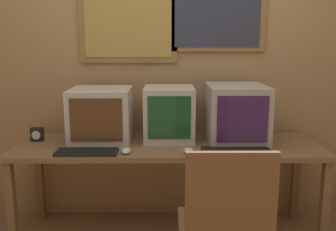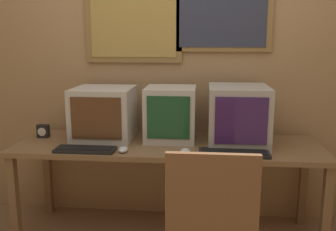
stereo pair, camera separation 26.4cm
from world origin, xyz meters
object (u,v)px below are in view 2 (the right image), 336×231
at_px(mouse_far_corner, 185,151).
at_px(desk_clock, 43,131).
at_px(monitor_center, 171,114).
at_px(keyboard_side, 234,153).
at_px(monitor_left, 104,114).
at_px(mouse_near_keyboard, 123,150).
at_px(keyboard_main, 85,149).
at_px(monitor_right, 238,115).

height_order(mouse_far_corner, desk_clock, desk_clock).
bearing_deg(monitor_center, keyboard_side, -37.04).
height_order(monitor_left, mouse_near_keyboard, monitor_left).
distance_m(monitor_left, keyboard_main, 0.37).
height_order(keyboard_side, mouse_far_corner, mouse_far_corner).
bearing_deg(mouse_far_corner, keyboard_side, 1.88).
height_order(monitor_right, desk_clock, monitor_right).
xyz_separation_m(monitor_left, monitor_right, (0.98, -0.02, 0.01)).
height_order(keyboard_main, desk_clock, desk_clock).
relative_size(monitor_right, desk_clock, 4.77).
distance_m(keyboard_main, keyboard_side, 0.98).
bearing_deg(mouse_near_keyboard, monitor_right, 20.87).
xyz_separation_m(monitor_left, mouse_far_corner, (0.62, -0.32, -0.18)).
distance_m(monitor_center, keyboard_main, 0.67).
relative_size(monitor_right, keyboard_side, 1.05).
height_order(mouse_near_keyboard, desk_clock, desk_clock).
bearing_deg(monitor_left, desk_clock, -178.98).
bearing_deg(monitor_center, monitor_right, -5.93).
height_order(keyboard_main, mouse_far_corner, mouse_far_corner).
xyz_separation_m(keyboard_main, keyboard_side, (0.98, 0.02, -0.00)).
relative_size(monitor_center, monitor_right, 0.83).
bearing_deg(mouse_far_corner, monitor_left, 152.99).
xyz_separation_m(monitor_center, keyboard_main, (-0.54, -0.35, -0.18)).
bearing_deg(desk_clock, keyboard_side, -11.90).
bearing_deg(monitor_center, mouse_far_corner, -69.85).
xyz_separation_m(monitor_center, desk_clock, (-0.97, -0.04, -0.15)).
xyz_separation_m(keyboard_main, mouse_far_corner, (0.67, 0.01, 0.00)).
height_order(monitor_left, monitor_right, monitor_right).
distance_m(monitor_right, mouse_near_keyboard, 0.85).
distance_m(monitor_left, monitor_right, 0.98).
distance_m(monitor_center, mouse_far_corner, 0.41).
distance_m(keyboard_side, mouse_far_corner, 0.32).
xyz_separation_m(monitor_left, keyboard_side, (0.94, -0.31, -0.18)).
relative_size(monitor_right, mouse_near_keyboard, 4.61).
bearing_deg(monitor_right, keyboard_main, -163.74).
bearing_deg(keyboard_side, monitor_right, 81.11).
xyz_separation_m(monitor_center, mouse_far_corner, (0.13, -0.34, -0.18)).
bearing_deg(keyboard_main, mouse_near_keyboard, 1.28).
distance_m(keyboard_main, mouse_far_corner, 0.67).
height_order(monitor_center, desk_clock, monitor_center).
height_order(monitor_right, mouse_far_corner, monitor_right).
xyz_separation_m(monitor_center, keyboard_side, (0.44, -0.33, -0.18)).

